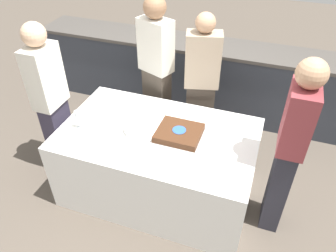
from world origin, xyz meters
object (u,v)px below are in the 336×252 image
wine_glass (78,117)px  person_seated_left (51,100)px  person_cutting_cake (201,87)px  cake (179,133)px  person_seated_right (289,149)px  plate_stack (137,129)px  person_standing_back (156,73)px

wine_glass → person_seated_left: 0.44m
person_cutting_cake → person_seated_left: 1.49m
cake → wine_glass: wine_glass is taller
wine_glass → person_seated_right: person_seated_right is taller
plate_stack → person_cutting_cake: size_ratio=0.15×
cake → person_cutting_cake: person_cutting_cake is taller
person_seated_left → person_seated_right: bearing=-90.0°
cake → wine_glass: size_ratio=2.30×
wine_glass → person_seated_right: bearing=5.4°
person_seated_left → person_standing_back: bearing=-46.6°
person_seated_left → person_standing_back: size_ratio=0.95×
person_cutting_cake → person_standing_back: 0.50m
person_cutting_cake → person_standing_back: size_ratio=0.94×
cake → person_seated_right: size_ratio=0.26×
wine_glass → person_standing_back: 1.00m
cake → plate_stack: cake is taller
plate_stack → wine_glass: size_ratio=1.28×
cake → person_standing_back: bearing=123.9°
cake → person_seated_right: person_seated_right is taller
wine_glass → person_cutting_cake: size_ratio=0.12×
cake → person_seated_left: person_seated_left is taller
person_cutting_cake → plate_stack: bearing=50.4°
person_cutting_cake → person_seated_right: size_ratio=0.97×
plate_stack → person_seated_left: bearing=177.7°
plate_stack → person_cutting_cake: person_cutting_cake is taller
plate_stack → person_seated_right: 1.28m
plate_stack → wine_glass: 0.54m
plate_stack → person_standing_back: (-0.12, 0.79, 0.14)m
wine_glass → person_standing_back: size_ratio=0.11×
wine_glass → person_seated_right: size_ratio=0.11×
cake → person_cutting_cake: size_ratio=0.26×
person_seated_left → person_seated_right: person_seated_right is taller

